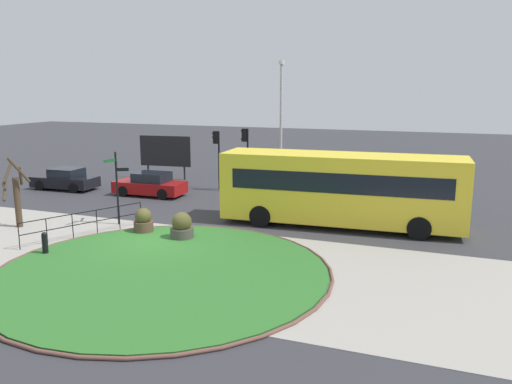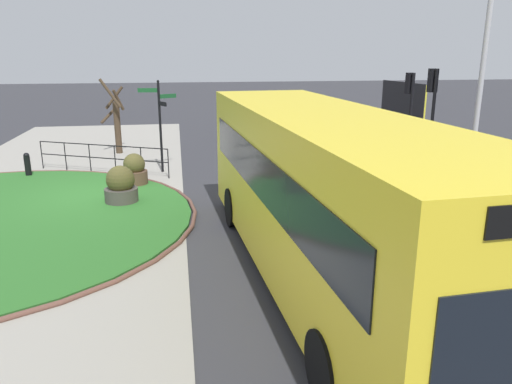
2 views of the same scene
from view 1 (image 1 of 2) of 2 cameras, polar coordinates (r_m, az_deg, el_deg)
name	(u,v)px [view 1 (image 1 of 2)]	position (r m, az deg, el deg)	size (l,w,h in m)	color
ground	(155,243)	(21.51, -11.25, -5.57)	(120.00, 120.00, 0.00)	#333338
sidewalk_paving	(131,255)	(20.16, -13.81, -6.83)	(32.00, 8.61, 0.02)	#9E998E
grass_island	(163,271)	(18.08, -10.38, -8.71)	(11.42, 11.42, 0.10)	#2D6B28
grass_kerb_ring	(163,271)	(18.08, -10.38, -8.69)	(11.73, 11.73, 0.11)	brown
signpost_directional	(117,182)	(24.26, -15.30, 1.11)	(0.89, 1.37, 3.42)	black
bollard_foreground	(45,244)	(20.99, -22.53, -5.34)	(0.22, 0.22, 0.92)	black
railing_grass_edge	(85,221)	(22.93, -18.60, -3.07)	(2.41, 4.90, 1.09)	black
bus_yellow	(341,188)	(23.46, 9.48, 0.42)	(10.98, 3.22, 3.32)	yellow
car_near_lane	(150,185)	(30.69, -11.74, 0.79)	(4.23, 1.88, 1.39)	maroon
car_far_lane	(65,180)	(34.06, -20.54, 1.31)	(4.12, 1.92, 1.34)	black
traffic_light_near	(245,146)	(30.88, -1.18, 5.19)	(0.49, 0.27, 3.85)	black
traffic_light_far	(217,147)	(31.84, -4.42, 5.08)	(0.49, 0.28, 3.64)	black
lamppost_tall	(281,123)	(30.36, 2.81, 7.67)	(0.32, 0.32, 7.81)	#B7B7BC
billboard_left	(165,152)	(36.04, -10.10, 4.46)	(3.74, 0.54, 3.00)	black
planter_near_signpost	(182,227)	(21.58, -8.28, -3.94)	(0.98, 0.98, 1.18)	#47423D
planter_kerbside	(143,222)	(22.81, -12.47, -3.28)	(0.85, 0.85, 1.13)	brown
street_tree_bare	(16,195)	(25.44, -25.24, -0.33)	(1.38, 1.14, 3.31)	#423323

